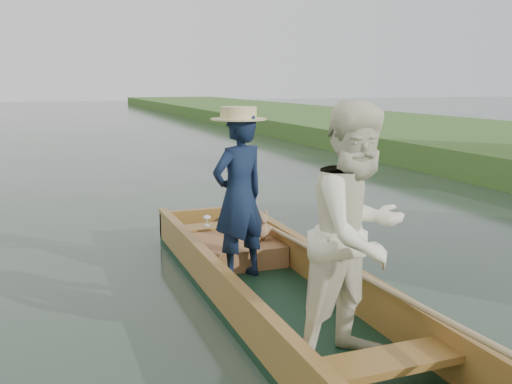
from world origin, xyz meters
name	(u,v)px	position (x,y,z in m)	size (l,w,h in m)	color
ground	(280,311)	(0.00, 0.00, 0.00)	(120.00, 120.00, 0.00)	#283D30
trees_far	(65,58)	(-1.21, 9.70, 2.50)	(22.03, 17.68, 4.51)	#47331E
punt	(295,249)	(0.02, -0.25, 0.63)	(1.15, 5.20, 1.85)	black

